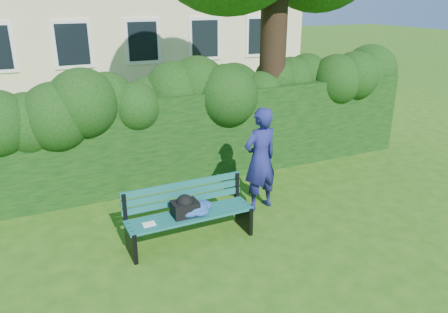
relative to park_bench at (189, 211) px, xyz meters
name	(u,v)px	position (x,y,z in m)	size (l,w,h in m)	color
ground	(239,221)	(0.96, 0.22, -0.50)	(80.00, 80.00, 0.00)	#245B11
hedge	(191,134)	(0.96, 2.42, 0.40)	(10.00, 1.00, 1.80)	black
park_bench	(189,211)	(0.00, 0.00, 0.00)	(1.93, 0.57, 0.89)	#0D423B
man_reading	(260,159)	(1.51, 0.53, 0.41)	(0.66, 0.44, 1.82)	navy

